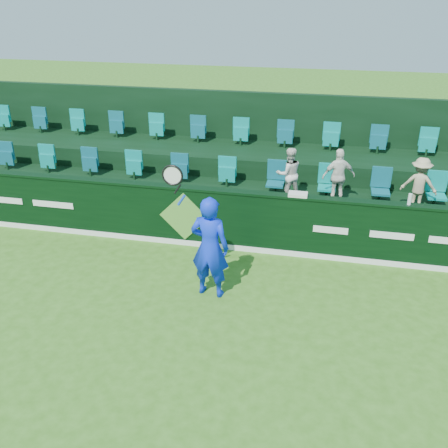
% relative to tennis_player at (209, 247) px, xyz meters
% --- Properties ---
extents(ground, '(60.00, 60.00, 0.00)m').
position_rel_tennis_player_xyz_m(ground, '(-0.98, -2.17, -0.98)').
color(ground, '#316417').
rests_on(ground, ground).
extents(sponsor_hoarding, '(16.00, 0.25, 1.35)m').
position_rel_tennis_player_xyz_m(sponsor_hoarding, '(-0.98, 1.83, -0.31)').
color(sponsor_hoarding, black).
rests_on(sponsor_hoarding, ground).
extents(stand_tier_front, '(16.00, 2.00, 0.80)m').
position_rel_tennis_player_xyz_m(stand_tier_front, '(-0.98, 2.93, -0.58)').
color(stand_tier_front, black).
rests_on(stand_tier_front, ground).
extents(stand_tier_back, '(16.00, 1.80, 1.30)m').
position_rel_tennis_player_xyz_m(stand_tier_back, '(-0.98, 4.83, -0.33)').
color(stand_tier_back, black).
rests_on(stand_tier_back, ground).
extents(stand_rear, '(16.00, 4.10, 2.60)m').
position_rel_tennis_player_xyz_m(stand_rear, '(-0.98, 5.27, 0.23)').
color(stand_rear, black).
rests_on(stand_rear, ground).
extents(seat_row_front, '(13.50, 0.50, 0.60)m').
position_rel_tennis_player_xyz_m(seat_row_front, '(-0.98, 3.33, 0.12)').
color(seat_row_front, '#098980').
rests_on(seat_row_front, stand_tier_front).
extents(seat_row_back, '(13.50, 0.50, 0.60)m').
position_rel_tennis_player_xyz_m(seat_row_back, '(-0.98, 5.13, 0.62)').
color(seat_row_back, '#098980').
rests_on(seat_row_back, stand_tier_back).
extents(tennis_player, '(1.24, 0.54, 2.59)m').
position_rel_tennis_player_xyz_m(tennis_player, '(0.00, 0.00, 0.00)').
color(tennis_player, '#0D2BE5').
rests_on(tennis_player, ground).
extents(spectator_left, '(0.71, 0.65, 1.20)m').
position_rel_tennis_player_xyz_m(spectator_left, '(1.11, 2.95, 0.41)').
color(spectator_left, silver).
rests_on(spectator_left, stand_tier_front).
extents(spectator_middle, '(0.79, 0.52, 1.24)m').
position_rel_tennis_player_xyz_m(spectator_middle, '(2.20, 2.95, 0.44)').
color(spectator_middle, white).
rests_on(spectator_middle, stand_tier_front).
extents(spectator_right, '(0.82, 0.58, 1.16)m').
position_rel_tennis_player_xyz_m(spectator_right, '(3.89, 2.95, 0.40)').
color(spectator_right, tan).
rests_on(spectator_right, stand_tier_front).
extents(towel, '(0.38, 0.25, 0.06)m').
position_rel_tennis_player_xyz_m(towel, '(1.41, 1.83, 0.39)').
color(towel, silver).
rests_on(towel, sponsor_hoarding).
extents(drinks_bottle, '(0.07, 0.07, 0.23)m').
position_rel_tennis_player_xyz_m(drinks_bottle, '(3.55, 1.83, 0.48)').
color(drinks_bottle, silver).
rests_on(drinks_bottle, sponsor_hoarding).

